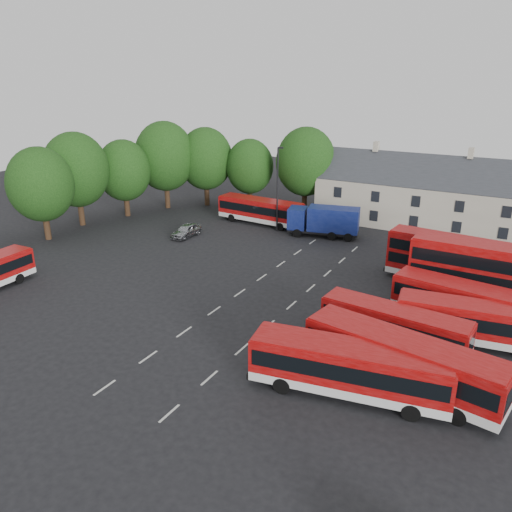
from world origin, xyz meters
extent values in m
plane|color=black|center=(0.00, 0.00, 0.00)|extent=(140.00, 140.00, 0.00)
cube|color=beige|center=(0.00, -14.00, 0.01)|extent=(0.15, 1.80, 0.01)
cube|color=beige|center=(0.00, -10.00, 0.01)|extent=(0.15, 1.80, 0.01)
cube|color=beige|center=(0.00, -6.00, 0.01)|extent=(0.15, 1.80, 0.01)
cube|color=beige|center=(0.00, -2.00, 0.01)|extent=(0.15, 1.80, 0.01)
cube|color=beige|center=(0.00, 2.00, 0.01)|extent=(0.15, 1.80, 0.01)
cube|color=beige|center=(0.00, 6.00, 0.01)|extent=(0.15, 1.80, 0.01)
cube|color=beige|center=(0.00, 10.00, 0.01)|extent=(0.15, 1.80, 0.01)
cube|color=beige|center=(0.00, 14.00, 0.01)|extent=(0.15, 1.80, 0.01)
cube|color=beige|center=(0.00, 18.00, 0.01)|extent=(0.15, 1.80, 0.01)
cube|color=beige|center=(5.00, -14.00, 0.01)|extent=(0.15, 1.80, 0.01)
cube|color=beige|center=(5.00, -10.00, 0.01)|extent=(0.15, 1.80, 0.01)
cube|color=beige|center=(5.00, -6.00, 0.01)|extent=(0.15, 1.80, 0.01)
cube|color=beige|center=(5.00, -2.00, 0.01)|extent=(0.15, 1.80, 0.01)
cube|color=beige|center=(5.00, 2.00, 0.01)|extent=(0.15, 1.80, 0.01)
cube|color=beige|center=(5.00, 6.00, 0.01)|extent=(0.15, 1.80, 0.01)
cube|color=beige|center=(5.00, 10.00, 0.01)|extent=(0.15, 1.80, 0.01)
cube|color=beige|center=(5.00, 14.00, 0.01)|extent=(0.15, 1.80, 0.01)
cube|color=beige|center=(5.00, 18.00, 0.01)|extent=(0.15, 1.80, 0.01)
cylinder|color=black|center=(-27.00, 4.00, 1.92)|extent=(0.70, 0.70, 3.85)
ellipsoid|color=#12330E|center=(-27.00, 4.00, 6.39)|extent=(7.26, 7.26, 8.35)
cylinder|color=black|center=(-28.00, 10.00, 2.10)|extent=(0.70, 0.70, 4.20)
ellipsoid|color=#12330E|center=(-28.00, 10.00, 6.97)|extent=(7.92, 7.92, 9.11)
cylinder|color=black|center=(-26.00, 16.00, 1.84)|extent=(0.70, 0.70, 3.67)
ellipsoid|color=#12330E|center=(-26.00, 16.00, 6.10)|extent=(6.93, 6.93, 7.97)
cylinder|color=black|center=(-24.00, 22.00, 2.19)|extent=(0.70, 0.70, 4.38)
ellipsoid|color=#12330E|center=(-24.00, 22.00, 7.26)|extent=(8.25, 8.25, 9.49)
cylinder|color=black|center=(-20.00, 26.00, 2.01)|extent=(0.70, 0.70, 4.02)
ellipsoid|color=#12330E|center=(-20.00, 26.00, 6.68)|extent=(7.59, 7.59, 8.73)
cylinder|color=black|center=(-14.00, 28.00, 1.75)|extent=(0.70, 0.70, 3.50)
ellipsoid|color=#12330E|center=(-14.00, 28.00, 5.81)|extent=(6.60, 6.60, 7.59)
cylinder|color=black|center=(-6.00, 29.00, 2.10)|extent=(0.70, 0.70, 4.20)
ellipsoid|color=#12330E|center=(-6.00, 29.00, 6.97)|extent=(7.92, 7.92, 9.11)
cube|color=beige|center=(14.00, 30.00, 2.75)|extent=(35.00, 7.00, 5.50)
cube|color=#2D3035|center=(14.00, 30.00, 5.50)|extent=(35.70, 7.13, 7.13)
cube|color=beige|center=(3.00, 30.00, 9.46)|extent=(0.60, 0.90, 1.20)
cube|color=beige|center=(14.00, 30.00, 9.46)|extent=(0.60, 0.90, 1.20)
cube|color=silver|center=(13.14, -7.37, 0.82)|extent=(11.89, 4.54, 0.58)
cube|color=#970909|center=(13.14, -7.37, 2.14)|extent=(11.89, 4.54, 2.06)
cube|color=black|center=(13.14, -7.37, 2.19)|extent=(11.45, 4.52, 1.00)
cube|color=#970909|center=(13.14, -7.37, 3.22)|extent=(11.65, 4.40, 0.13)
cylinder|color=black|center=(9.68, -9.16, 0.53)|extent=(1.09, 0.47, 1.06)
cylinder|color=black|center=(16.61, -5.57, 0.53)|extent=(1.09, 0.47, 1.06)
cube|color=silver|center=(15.67, -5.18, 0.85)|extent=(12.32, 4.71, 0.60)
cube|color=#970909|center=(15.67, -5.18, 2.21)|extent=(12.32, 4.71, 2.13)
cube|color=black|center=(15.67, -5.18, 2.27)|extent=(11.85, 4.69, 1.04)
cube|color=#970909|center=(15.67, -5.18, 3.34)|extent=(12.06, 4.56, 0.13)
cylinder|color=black|center=(11.67, -5.75, 0.55)|extent=(1.13, 0.48, 1.09)
cylinder|color=black|center=(19.67, -4.60, 0.55)|extent=(1.13, 0.48, 1.09)
cube|color=silver|center=(13.97, -0.37, 0.72)|extent=(10.38, 3.25, 0.51)
cube|color=#970909|center=(13.97, -0.37, 1.88)|extent=(10.38, 3.25, 1.81)
cube|color=black|center=(13.97, -0.37, 1.92)|extent=(9.97, 3.27, 0.88)
cube|color=#970909|center=(13.97, -0.37, 2.83)|extent=(10.16, 3.14, 0.11)
cylinder|color=black|center=(10.62, -1.11, 0.46)|extent=(0.95, 0.34, 0.93)
cylinder|color=black|center=(17.32, 0.37, 0.46)|extent=(0.95, 0.34, 0.93)
cube|color=silver|center=(18.99, 2.67, 0.76)|extent=(11.06, 3.95, 0.54)
cube|color=#970909|center=(18.99, 2.67, 1.99)|extent=(11.06, 3.95, 1.92)
cube|color=black|center=(18.99, 2.67, 2.04)|extent=(10.64, 3.95, 0.93)
cube|color=#970909|center=(18.99, 2.67, 3.00)|extent=(10.83, 3.83, 0.12)
cylinder|color=black|center=(15.72, 1.09, 0.49)|extent=(1.01, 0.41, 0.98)
cube|color=silver|center=(18.15, 5.42, 0.80)|extent=(11.62, 4.10, 0.57)
cube|color=#970909|center=(18.15, 5.42, 2.09)|extent=(11.62, 4.10, 2.02)
cube|color=black|center=(18.15, 5.42, 2.15)|extent=(11.17, 4.10, 0.98)
cube|color=#970909|center=(18.15, 5.42, 3.15)|extent=(11.38, 3.97, 0.12)
cylinder|color=black|center=(14.39, 4.75, 0.52)|extent=(1.06, 0.43, 1.03)
cube|color=silver|center=(18.65, 10.56, 0.86)|extent=(12.24, 2.97, 0.61)
cube|color=#970909|center=(18.65, 10.56, 3.02)|extent=(12.24, 2.97, 3.71)
cube|color=black|center=(18.65, 10.56, 2.30)|extent=(11.75, 3.02, 1.05)
cube|color=#970909|center=(18.65, 10.56, 4.93)|extent=(11.99, 2.85, 0.13)
cylinder|color=black|center=(14.73, 9.37, 0.55)|extent=(1.11, 0.33, 1.11)
cube|color=black|center=(18.65, 10.56, 3.74)|extent=(11.75, 3.02, 1.05)
cube|color=silver|center=(15.60, 12.70, 0.78)|extent=(11.31, 3.51, 0.56)
cube|color=#970909|center=(15.60, 12.70, 2.76)|extent=(11.31, 3.51, 3.39)
cube|color=black|center=(15.60, 12.70, 2.10)|extent=(10.87, 3.53, 0.96)
cube|color=#970909|center=(15.60, 12.70, 4.50)|extent=(11.08, 3.39, 0.12)
cylinder|color=black|center=(11.95, 11.88, 0.51)|extent=(1.03, 0.37, 1.01)
cylinder|color=black|center=(19.24, 13.53, 0.51)|extent=(1.03, 0.37, 1.01)
cube|color=black|center=(15.60, 12.70, 3.41)|extent=(10.87, 3.53, 0.96)
cylinder|color=black|center=(-20.72, -6.17, 0.47)|extent=(0.31, 0.95, 0.94)
cube|color=silver|center=(-8.62, 21.37, 0.79)|extent=(11.42, 3.27, 0.56)
cube|color=#970909|center=(-8.62, 21.37, 2.08)|extent=(11.42, 3.27, 2.00)
cube|color=black|center=(-8.62, 21.37, 2.13)|extent=(10.97, 3.30, 0.97)
cube|color=#970909|center=(-8.62, 21.37, 3.13)|extent=(11.19, 3.15, 0.12)
cylinder|color=black|center=(-12.30, 20.44, 0.51)|extent=(1.04, 0.35, 1.03)
cylinder|color=black|center=(-4.95, 22.30, 0.51)|extent=(1.04, 0.35, 1.03)
cube|color=black|center=(0.23, 20.45, 0.66)|extent=(8.37, 3.95, 0.30)
cube|color=navy|center=(-2.73, 19.76, 2.02)|extent=(2.55, 2.93, 2.43)
cube|color=black|center=(-3.66, 19.54, 2.39)|extent=(0.59, 2.12, 1.21)
cube|color=navy|center=(1.36, 20.72, 2.18)|extent=(6.19, 3.78, 2.73)
cylinder|color=black|center=(-2.27, 18.69, 0.51)|extent=(1.05, 0.51, 1.01)
cylinder|color=black|center=(2.96, 22.27, 0.51)|extent=(1.05, 0.51, 1.01)
imported|color=#9C9EA3|center=(-13.65, 12.52, 0.75)|extent=(1.78, 4.40, 1.50)
cylinder|color=black|center=(-5.45, 19.75, 5.00)|extent=(0.18, 0.18, 9.99)
cube|color=black|center=(-5.16, 19.82, 9.99)|extent=(0.64, 0.40, 0.18)
camera|label=1|loc=(20.71, -31.92, 18.11)|focal=35.00mm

